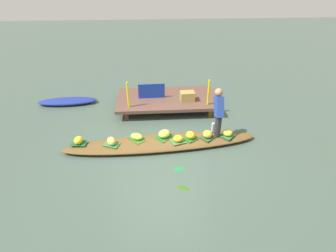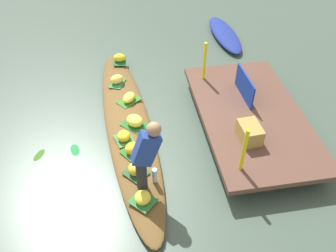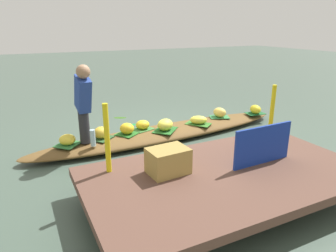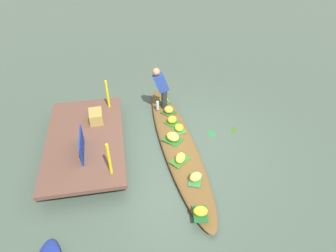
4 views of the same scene
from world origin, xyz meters
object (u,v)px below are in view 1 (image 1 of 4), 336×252
object	(u,v)px
water_bottle	(213,127)
banana_bunch_7	(137,136)
vendor_person	(219,110)
banana_bunch_0	(190,135)
banana_bunch_3	(208,134)
banana_bunch_5	(78,140)
produce_crate	(187,96)
banana_bunch_2	(228,133)
vendor_boat	(161,143)
moored_boat	(68,101)
banana_bunch_4	(111,141)
banana_bunch_6	(178,139)
banana_bunch_1	(164,134)
market_banner	(152,91)

from	to	relation	value
water_bottle	banana_bunch_7	bearing A→B (deg)	-173.71
vendor_person	banana_bunch_0	bearing A→B (deg)	-166.88
banana_bunch_3	banana_bunch_5	world-z (taller)	banana_bunch_3
banana_bunch_5	produce_crate	size ratio (longest dim) A/B	0.62
banana_bunch_2	produce_crate	bearing A→B (deg)	113.86
vendor_boat	moored_boat	distance (m)	4.05
water_bottle	produce_crate	xyz separation A→B (m)	(-0.47, 1.62, 0.19)
banana_bunch_2	vendor_person	size ratio (longest dim) A/B	0.20
banana_bunch_5	produce_crate	bearing A→B (deg)	32.90
banana_bunch_4	banana_bunch_6	bearing A→B (deg)	0.63
banana_bunch_1	banana_bunch_6	xyz separation A→B (m)	(0.34, -0.22, -0.02)
vendor_boat	produce_crate	xyz separation A→B (m)	(0.92, 1.92, 0.41)
banana_bunch_0	banana_bunch_2	xyz separation A→B (m)	(0.98, 0.06, -0.01)
banana_bunch_5	vendor_person	xyz separation A→B (m)	(3.52, 0.19, 0.61)
banana_bunch_6	banana_bunch_7	distance (m)	1.06
banana_bunch_0	market_banner	xyz separation A→B (m)	(-0.94, 2.18, 0.31)
banana_bunch_1	banana_bunch_7	world-z (taller)	banana_bunch_1
banana_bunch_3	produce_crate	size ratio (longest dim) A/B	0.56
water_bottle	market_banner	size ratio (longest dim) A/B	0.31
banana_bunch_3	banana_bunch_5	distance (m)	3.26
vendor_person	water_bottle	size ratio (longest dim) A/B	4.79
banana_bunch_5	market_banner	bearing A→B (deg)	49.69
banana_bunch_3	vendor_person	world-z (taller)	vendor_person
vendor_boat	produce_crate	size ratio (longest dim) A/B	11.29
banana_bunch_3	market_banner	size ratio (longest dim) A/B	0.29
market_banner	banana_bunch_0	bearing A→B (deg)	-68.43
banana_bunch_0	banana_bunch_5	size ratio (longest dim) A/B	0.90
vendor_boat	banana_bunch_2	xyz separation A→B (m)	(1.73, 0.07, 0.18)
banana_bunch_7	water_bottle	xyz separation A→B (m)	(2.02, 0.22, 0.05)
banana_bunch_1	banana_bunch_6	world-z (taller)	banana_bunch_1
banana_bunch_0	banana_bunch_3	bearing A→B (deg)	1.59
banana_bunch_2	banana_bunch_6	world-z (taller)	same
vendor_boat	banana_bunch_5	size ratio (longest dim) A/B	18.30
banana_bunch_5	produce_crate	xyz separation A→B (m)	(2.98, 1.93, 0.23)
banana_bunch_5	water_bottle	bearing A→B (deg)	5.10
vendor_boat	banana_bunch_3	distance (m)	1.21
vendor_boat	produce_crate	world-z (taller)	produce_crate
banana_bunch_2	water_bottle	size ratio (longest dim) A/B	0.96
banana_bunch_4	banana_bunch_7	size ratio (longest dim) A/B	0.86
banana_bunch_1	banana_bunch_6	distance (m)	0.40
vendor_boat	banana_bunch_6	size ratio (longest dim) A/B	20.27
banana_bunch_3	moored_boat	bearing A→B (deg)	147.77
banana_bunch_6	banana_bunch_7	size ratio (longest dim) A/B	0.77
banana_bunch_6	produce_crate	distance (m)	2.10
vendor_boat	banana_bunch_2	bearing A→B (deg)	-1.37
banana_bunch_2	banana_bunch_7	xyz separation A→B (m)	(-2.36, -0.00, -0.00)
banana_bunch_2	produce_crate	size ratio (longest dim) A/B	0.56
banana_bunch_1	banana_bunch_3	xyz separation A→B (m)	(1.11, -0.09, -0.00)
banana_bunch_6	vendor_person	xyz separation A→B (m)	(1.04, 0.28, 0.61)
vendor_person	produce_crate	size ratio (longest dim) A/B	2.81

